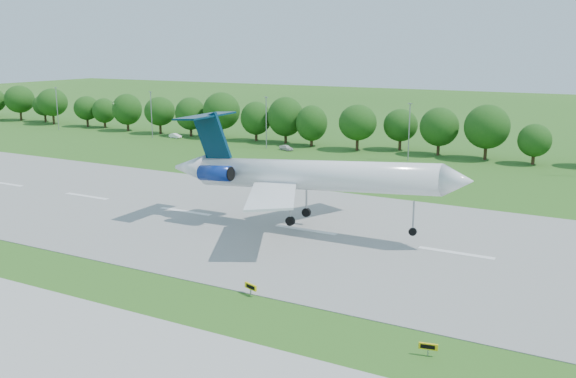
# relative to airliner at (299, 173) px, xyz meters

# --- Properties ---
(ground) EXTENTS (600.00, 600.00, 0.00)m
(ground) POSITION_rel_airliner_xyz_m (-19.07, -24.93, -7.65)
(ground) COLOR #255817
(ground) RESTS_ON ground
(runway) EXTENTS (400.00, 45.00, 0.08)m
(runway) POSITION_rel_airliner_xyz_m (-19.07, 0.07, -7.61)
(runway) COLOR gray
(runway) RESTS_ON ground
(tree_line) EXTENTS (288.40, 8.40, 10.40)m
(tree_line) POSITION_rel_airliner_xyz_m (-19.07, 67.07, -1.46)
(tree_line) COLOR #382314
(tree_line) RESTS_ON ground
(light_poles) EXTENTS (175.90, 0.25, 12.19)m
(light_poles) POSITION_rel_airliner_xyz_m (-21.57, 57.07, -1.31)
(light_poles) COLOR gray
(light_poles) RESTS_ON ground
(airliner) EXTENTS (42.50, 30.95, 13.94)m
(airliner) POSITION_rel_airliner_xyz_m (0.00, 0.00, 0.00)
(airliner) COLOR white
(airliner) RESTS_ON ground
(taxi_sign_centre) EXTENTS (1.63, 0.70, 1.17)m
(taxi_sign_centre) POSITION_rel_airliner_xyz_m (6.51, -22.54, -6.79)
(taxi_sign_centre) COLOR gray
(taxi_sign_centre) RESTS_ON ground
(taxi_sign_right) EXTENTS (1.52, 0.46, 1.07)m
(taxi_sign_right) POSITION_rel_airliner_xyz_m (25.56, -26.49, -6.86)
(taxi_sign_right) COLOR gray
(taxi_sign_right) RESTS_ON ground
(service_vehicle_a) EXTENTS (3.87, 1.88, 1.22)m
(service_vehicle_a) POSITION_rel_airliner_xyz_m (-68.90, 60.10, -7.04)
(service_vehicle_a) COLOR white
(service_vehicle_a) RESTS_ON ground
(service_vehicle_b) EXTENTS (4.11, 2.78, 1.30)m
(service_vehicle_b) POSITION_rel_airliner_xyz_m (-33.34, 56.53, -7.00)
(service_vehicle_b) COLOR silver
(service_vehicle_b) RESTS_ON ground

